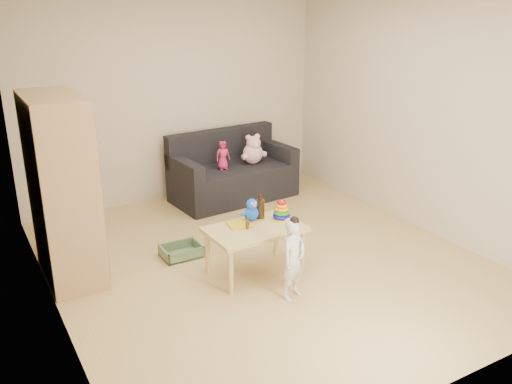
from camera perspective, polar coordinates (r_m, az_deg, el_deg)
room at (r=5.09m, az=0.92°, el=5.99°), size 4.50×4.50×4.50m
wardrobe at (r=5.24m, az=-19.73°, el=0.26°), size 0.48×0.96×1.73m
sofa at (r=7.15m, az=-2.36°, el=1.03°), size 1.64×0.91×0.45m
play_table at (r=5.20m, az=-0.10°, el=-6.17°), size 0.92×0.59×0.47m
storage_bin at (r=5.65m, az=-7.86°, el=-6.15°), size 0.40×0.30×0.12m
toddler at (r=4.75m, az=3.94°, el=-7.13°), size 0.32×0.26×0.73m
pink_bear at (r=7.16m, az=-0.34°, el=4.33°), size 0.30×0.26×0.33m
doll at (r=6.91m, az=-3.51°, el=3.87°), size 0.19×0.14×0.37m
ring_stacker at (r=5.26m, az=2.70°, el=-2.12°), size 0.18×0.18×0.20m
brown_bottle at (r=5.28m, az=0.45°, el=-1.71°), size 0.08×0.08×0.24m
blue_plush at (r=5.23m, az=-0.51°, el=-1.82°), size 0.19×0.15×0.23m
wooden_figure at (r=5.05m, az=-0.91°, el=-3.42°), size 0.05×0.04×0.10m
yellow_book at (r=5.15m, az=-1.76°, el=-3.43°), size 0.24×0.24×0.02m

